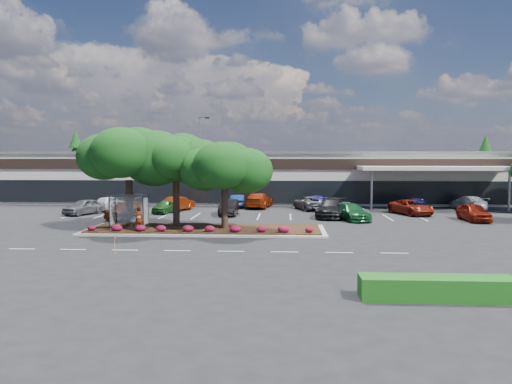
# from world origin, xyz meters

# --- Properties ---
(ground) EXTENTS (160.00, 160.00, 0.00)m
(ground) POSITION_xyz_m (0.00, 0.00, 0.00)
(ground) COLOR black
(ground) RESTS_ON ground
(retail_store) EXTENTS (80.40, 25.20, 6.25)m
(retail_store) POSITION_xyz_m (0.06, 33.91, 3.15)
(retail_store) COLOR beige
(retail_store) RESTS_ON ground
(landscape_island) EXTENTS (18.00, 6.00, 0.26)m
(landscape_island) POSITION_xyz_m (-2.00, 4.00, 0.12)
(landscape_island) COLOR #AAA9A4
(landscape_island) RESTS_ON ground
(lane_markings) EXTENTS (33.12, 20.06, 0.01)m
(lane_markings) POSITION_xyz_m (-0.14, 10.42, 0.01)
(lane_markings) COLOR silver
(lane_markings) RESTS_ON ground
(shrub_row) EXTENTS (17.00, 0.80, 0.50)m
(shrub_row) POSITION_xyz_m (-2.00, 1.90, 0.51)
(shrub_row) COLOR maroon
(shrub_row) RESTS_ON landscape_island
(bus_shelter) EXTENTS (2.75, 1.55, 2.59)m
(bus_shelter) POSITION_xyz_m (-7.50, 2.95, 2.31)
(bus_shelter) COLOR black
(bus_shelter) RESTS_ON landscape_island
(island_tree_west) EXTENTS (7.20, 7.20, 7.89)m
(island_tree_west) POSITION_xyz_m (-8.00, 4.50, 4.21)
(island_tree_west) COLOR #103B11
(island_tree_west) RESTS_ON landscape_island
(island_tree_mid) EXTENTS (6.60, 6.60, 7.32)m
(island_tree_mid) POSITION_xyz_m (-4.50, 5.20, 3.92)
(island_tree_mid) COLOR #103B11
(island_tree_mid) RESTS_ON landscape_island
(island_tree_east) EXTENTS (5.80, 5.80, 6.50)m
(island_tree_east) POSITION_xyz_m (-0.50, 3.70, 3.51)
(island_tree_east) COLOR #103B11
(island_tree_east) RESTS_ON landscape_island
(hedge_south_east) EXTENTS (6.00, 1.30, 0.90)m
(hedge_south_east) POSITION_xyz_m (10.00, -13.50, 0.45)
(hedge_south_east) COLOR #135412
(hedge_south_east) RESTS_ON ground
(conifer_north_west) EXTENTS (4.40, 4.40, 10.00)m
(conifer_north_west) POSITION_xyz_m (-30.00, 46.00, 5.00)
(conifer_north_west) COLOR #103B11
(conifer_north_west) RESTS_ON ground
(conifer_north_east) EXTENTS (3.96, 3.96, 9.00)m
(conifer_north_east) POSITION_xyz_m (34.00, 44.00, 4.50)
(conifer_north_east) COLOR #103B11
(conifer_north_east) RESTS_ON ground
(person_waiting) EXTENTS (0.72, 0.56, 1.75)m
(person_waiting) POSITION_xyz_m (-6.56, 2.04, 1.14)
(person_waiting) COLOR #594C47
(person_waiting) RESTS_ON landscape_island
(light_pole) EXTENTS (1.43, 0.66, 10.53)m
(light_pole) POSITION_xyz_m (-6.31, 26.96, 4.69)
(light_pole) COLOR #AAA9A4
(light_pole) RESTS_ON ground
(survey_stake) EXTENTS (0.07, 0.14, 1.10)m
(survey_stake) POSITION_xyz_m (-5.79, -5.18, 0.71)
(survey_stake) COLOR tan
(survey_stake) RESTS_ON ground
(car_0) EXTENTS (3.42, 4.79, 1.51)m
(car_0) POSITION_xyz_m (-15.62, 14.11, 0.76)
(car_0) COLOR #5C5B62
(car_0) RESTS_ON ground
(car_1) EXTENTS (3.11, 5.20, 1.66)m
(car_1) POSITION_xyz_m (-10.47, 11.20, 0.83)
(car_1) COLOR brown
(car_1) RESTS_ON ground
(car_2) EXTENTS (2.29, 4.13, 1.33)m
(car_2) POSITION_xyz_m (-7.96, 15.83, 0.66)
(car_2) COLOR #1C531D
(car_2) RESTS_ON ground
(car_3) EXTENTS (1.63, 4.58, 1.51)m
(car_3) POSITION_xyz_m (-1.44, 14.39, 0.75)
(car_3) COLOR black
(car_3) RESTS_ON ground
(car_5) EXTENTS (3.60, 6.25, 1.70)m
(car_5) POSITION_xyz_m (8.29, 13.17, 0.85)
(car_5) COLOR black
(car_5) RESTS_ON ground
(car_6) EXTENTS (3.52, 5.45, 1.47)m
(car_6) POSITION_xyz_m (9.84, 11.25, 0.73)
(car_6) COLOR #165226
(car_6) RESTS_ON ground
(car_7) EXTENTS (4.07, 5.69, 1.44)m
(car_7) POSITION_xyz_m (16.23, 15.95, 0.72)
(car_7) COLOR maroon
(car_7) RESTS_ON ground
(car_8) EXTENTS (1.91, 4.61, 1.56)m
(car_8) POSITION_xyz_m (20.48, 11.31, 0.78)
(car_8) COLOR maroon
(car_8) RESTS_ON ground
(car_9) EXTENTS (2.89, 4.78, 1.52)m
(car_9) POSITION_xyz_m (-14.45, 18.08, 0.76)
(car_9) COLOR silver
(car_9) RESTS_ON ground
(car_10) EXTENTS (2.98, 4.77, 1.48)m
(car_10) POSITION_xyz_m (-7.21, 18.28, 0.74)
(car_10) COLOR #6C1E06
(car_10) RESTS_ON ground
(car_11) EXTENTS (1.74, 4.33, 1.40)m
(car_11) POSITION_xyz_m (-1.34, 22.04, 0.70)
(car_11) COLOR navy
(car_11) RESTS_ON ground
(car_12) EXTENTS (3.23, 6.05, 1.67)m
(car_12) POSITION_xyz_m (1.07, 21.70, 0.83)
(car_12) COLOR maroon
(car_12) RESTS_ON ground
(car_13) EXTENTS (2.05, 4.83, 1.39)m
(car_13) POSITION_xyz_m (7.47, 22.45, 0.69)
(car_13) COLOR navy
(car_13) RESTS_ON ground
(car_14) EXTENTS (3.82, 5.63, 1.43)m
(car_14) POSITION_xyz_m (6.53, 19.91, 0.72)
(car_14) COLOR #57575F
(car_14) RESTS_ON ground
(car_16) EXTENTS (2.25, 4.89, 1.39)m
(car_16) POSITION_xyz_m (17.46, 19.35, 0.69)
(car_16) COLOR #101A54
(car_16) RESTS_ON ground
(car_17) EXTENTS (2.98, 5.41, 1.48)m
(car_17) POSITION_xyz_m (23.44, 20.95, 0.74)
(car_17) COLOR silver
(car_17) RESTS_ON ground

